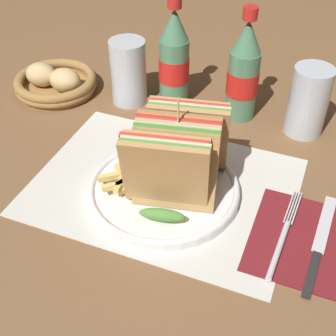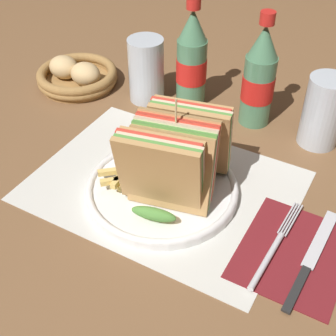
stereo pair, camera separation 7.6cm
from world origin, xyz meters
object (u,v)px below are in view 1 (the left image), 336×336
at_px(plate_main, 164,189).
at_px(fork, 282,240).
at_px(knife, 320,244).
at_px(club_sandwich, 178,156).
at_px(glass_near, 308,101).
at_px(bread_basket, 55,82).
at_px(coke_bottle_far, 243,73).
at_px(coke_bottle_near, 174,60).
at_px(glass_far, 129,76).

height_order(plate_main, fork, plate_main).
height_order(plate_main, knife, plate_main).
height_order(club_sandwich, knife, club_sandwich).
height_order(glass_near, bread_basket, glass_near).
distance_m(fork, bread_basket, 0.60).
xyz_separation_m(knife, coke_bottle_far, (-0.20, 0.29, 0.09)).
bearing_deg(glass_near, knife, -75.92).
distance_m(club_sandwich, coke_bottle_far, 0.27).
height_order(coke_bottle_near, glass_far, coke_bottle_near).
height_order(knife, bread_basket, bread_basket).
xyz_separation_m(club_sandwich, coke_bottle_far, (0.03, 0.27, 0.02)).
bearing_deg(fork, glass_far, 146.12).
bearing_deg(glass_far, knife, -31.42).
bearing_deg(glass_near, club_sandwich, -122.15).
height_order(coke_bottle_near, glass_near, coke_bottle_near).
xyz_separation_m(knife, glass_near, (-0.07, 0.29, 0.06)).
bearing_deg(coke_bottle_far, club_sandwich, -97.15).
bearing_deg(plate_main, glass_near, 55.45).
relative_size(fork, bread_basket, 1.07).
relative_size(plate_main, club_sandwich, 1.22).
bearing_deg(coke_bottle_near, glass_near, -1.66).
xyz_separation_m(plate_main, glass_far, (-0.18, 0.24, 0.05)).
bearing_deg(coke_bottle_near, coke_bottle_far, -0.22).
bearing_deg(coke_bottle_near, glass_far, -160.30).
xyz_separation_m(coke_bottle_far, bread_basket, (-0.39, -0.06, -0.07)).
bearing_deg(club_sandwich, glass_far, 129.91).
xyz_separation_m(club_sandwich, bread_basket, (-0.36, 0.21, -0.06)).
distance_m(glass_far, bread_basket, 0.17).
xyz_separation_m(plate_main, club_sandwich, (0.02, 0.01, 0.07)).
bearing_deg(fork, bread_basket, 157.62).
xyz_separation_m(plate_main, coke_bottle_far, (0.05, 0.27, 0.09)).
distance_m(club_sandwich, glass_near, 0.31).
bearing_deg(club_sandwich, plate_main, -159.51).
bearing_deg(glass_far, coke_bottle_far, 7.64).
bearing_deg(club_sandwich, coke_bottle_near, 112.24).
height_order(knife, glass_near, glass_near).
height_order(fork, knife, fork).
distance_m(plate_main, bread_basket, 0.40).
relative_size(club_sandwich, glass_far, 1.53).
distance_m(club_sandwich, knife, 0.25).
bearing_deg(coke_bottle_far, coke_bottle_near, 179.78).
bearing_deg(coke_bottle_far, glass_near, -3.24).
height_order(plate_main, glass_far, glass_far).
bearing_deg(glass_near, glass_far, -176.25).
relative_size(glass_near, bread_basket, 0.76).
xyz_separation_m(plate_main, knife, (0.26, -0.02, -0.00)).
distance_m(plate_main, glass_near, 0.33).
xyz_separation_m(plate_main, glass_near, (0.18, 0.27, 0.06)).
height_order(knife, coke_bottle_near, coke_bottle_near).
bearing_deg(coke_bottle_far, knife, -55.65).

